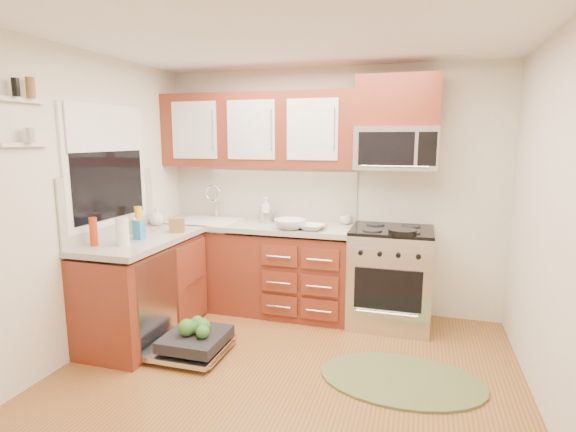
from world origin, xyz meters
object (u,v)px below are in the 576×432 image
(range, at_px, (390,277))
(rug, at_px, (401,379))
(upper_cabinets, at_px, (257,130))
(skillet, at_px, (402,232))
(paper_towel_roll, at_px, (122,232))
(stock_pot, at_px, (269,217))
(bowl_a, at_px, (312,227))
(cutting_board, at_px, (312,226))
(microwave, at_px, (396,148))
(cup, at_px, (346,220))
(sink, at_px, (207,232))
(bowl_b, at_px, (290,224))
(dishwasher, at_px, (191,343))

(range, distance_m, rug, 1.17)
(upper_cabinets, height_order, rug, upper_cabinets)
(skillet, height_order, paper_towel_roll, paper_towel_roll)
(upper_cabinets, relative_size, stock_pot, 10.34)
(rug, bearing_deg, bowl_a, 136.05)
(rug, height_order, skillet, skillet)
(range, distance_m, bowl_a, 0.90)
(cutting_board, bearing_deg, microwave, 10.80)
(cup, bearing_deg, skillet, -38.85)
(microwave, height_order, cup, microwave)
(skillet, xyz_separation_m, stock_pot, (-1.36, 0.33, 0.01))
(microwave, bearing_deg, range, -90.00)
(upper_cabinets, bearing_deg, sink, -163.55)
(sink, height_order, paper_towel_roll, paper_towel_roll)
(stock_pot, bearing_deg, skillet, -13.55)
(range, distance_m, skillet, 0.57)
(paper_towel_roll, xyz_separation_m, cup, (1.61, 1.43, -0.07))
(upper_cabinets, distance_m, skillet, 1.80)
(skillet, relative_size, paper_towel_roll, 1.08)
(range, height_order, paper_towel_roll, paper_towel_roll)
(sink, bearing_deg, cutting_board, -0.91)
(rug, height_order, bowl_b, bowl_b)
(microwave, bearing_deg, cup, 168.23)
(microwave, distance_m, bowl_a, 1.09)
(dishwasher, xyz_separation_m, cutting_board, (0.76, 1.10, 0.84))
(microwave, relative_size, dishwasher, 1.09)
(skillet, relative_size, stock_pot, 1.25)
(upper_cabinets, height_order, stock_pot, upper_cabinets)
(dishwasher, distance_m, paper_towel_roll, 1.09)
(dishwasher, distance_m, cutting_board, 1.58)
(sink, relative_size, dishwasher, 0.89)
(bowl_a, bearing_deg, stock_pot, 153.40)
(bowl_a, relative_size, cup, 1.92)
(rug, bearing_deg, microwave, 98.22)
(microwave, height_order, dishwasher, microwave)
(microwave, xyz_separation_m, skillet, (0.10, -0.37, -0.73))
(sink, relative_size, bowl_a, 2.65)
(cup, bearing_deg, range, -24.62)
(bowl_a, bearing_deg, dishwasher, -130.02)
(paper_towel_roll, bearing_deg, skillet, 23.64)
(range, height_order, stock_pot, stock_pot)
(upper_cabinets, height_order, dishwasher, upper_cabinets)
(cutting_board, bearing_deg, paper_towel_roll, -137.99)
(stock_pot, xyz_separation_m, bowl_b, (0.30, -0.26, -0.01))
(range, xyz_separation_m, bowl_a, (-0.74, -0.18, 0.48))
(range, bearing_deg, skillet, -67.52)
(skillet, height_order, stock_pot, stock_pot)
(range, xyz_separation_m, cutting_board, (-0.78, -0.03, 0.46))
(skillet, bearing_deg, sink, 173.27)
(upper_cabinets, distance_m, cup, 1.29)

